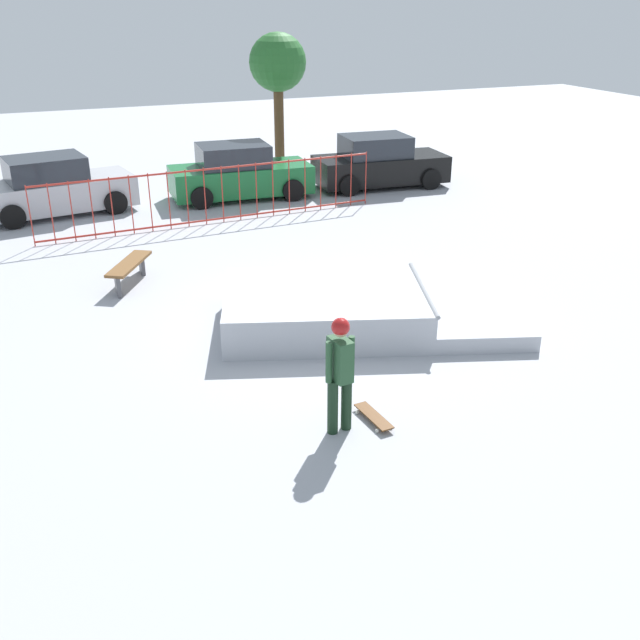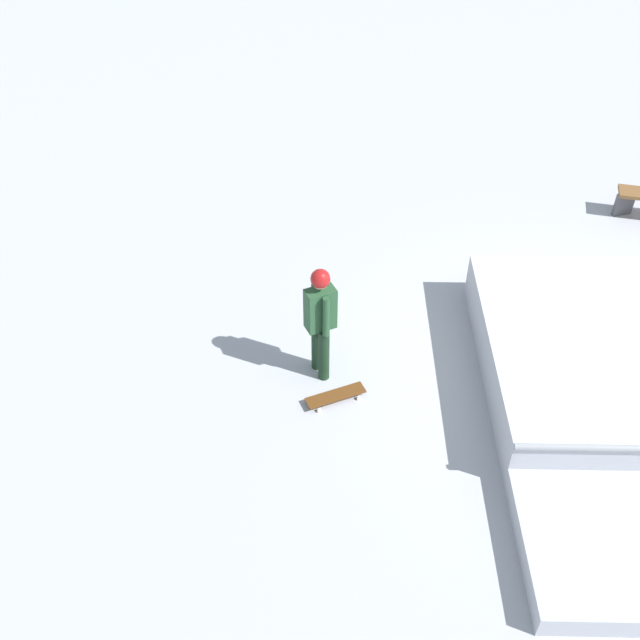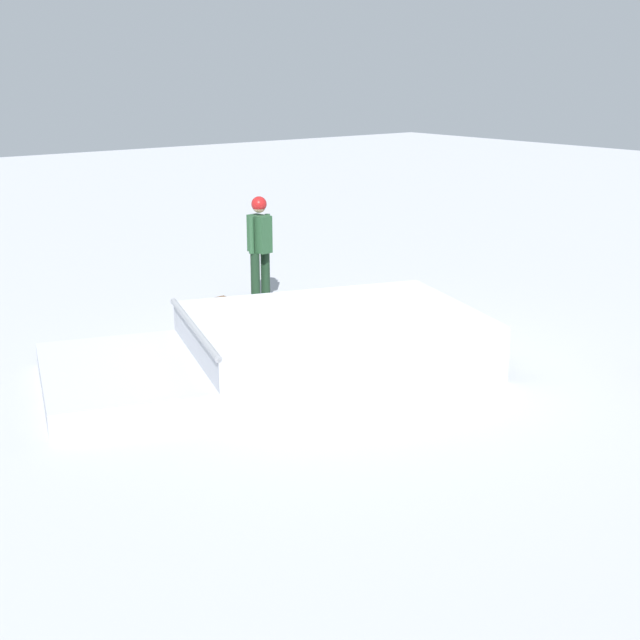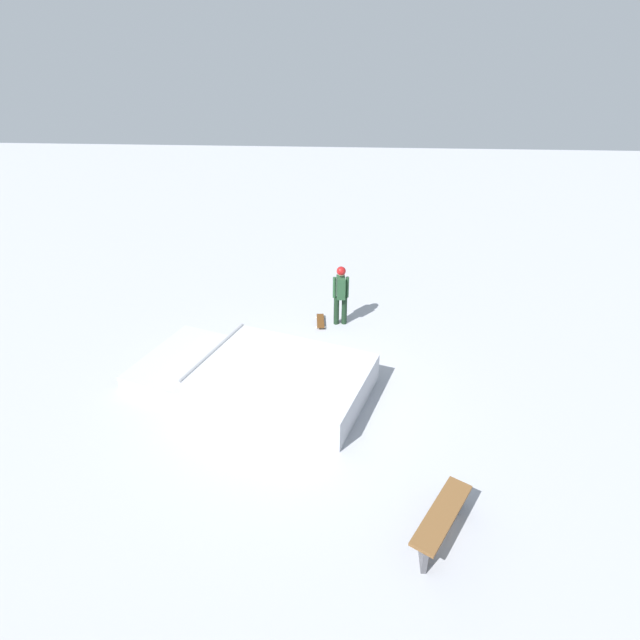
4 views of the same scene
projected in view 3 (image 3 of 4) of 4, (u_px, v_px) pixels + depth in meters
The scene contains 4 objects.
ground_plane at pixel (348, 364), 11.44m from camera, with size 60.00×60.00×0.00m, color #A8AAB2.
skate_ramp at pixel (298, 346), 11.15m from camera, with size 5.95×4.18×0.74m.
skater at pixel (260, 241), 14.27m from camera, with size 0.44×0.40×1.73m.
skateboard at pixel (234, 302), 14.18m from camera, with size 0.32×0.81×0.09m.
Camera 3 is at (6.99, 8.28, 3.72)m, focal length 49.48 mm.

